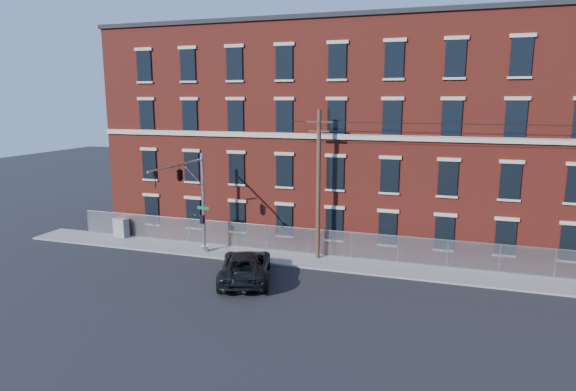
{
  "coord_description": "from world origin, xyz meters",
  "views": [
    {
      "loc": [
        10.0,
        -25.67,
        10.73
      ],
      "look_at": [
        0.39,
        4.0,
        4.65
      ],
      "focal_mm": 30.67,
      "sensor_mm": 36.0,
      "label": 1
    }
  ],
  "objects_px": {
    "utility_pole_near": "(318,182)",
    "utility_cabinet": "(121,228)",
    "pickup_truck": "(245,266)",
    "traffic_signal_mast": "(186,184)"
  },
  "relations": [
    {
      "from": "traffic_signal_mast",
      "to": "utility_cabinet",
      "type": "xyz_separation_m",
      "value": [
        -8.04,
        3.72,
        -4.52
      ]
    },
    {
      "from": "traffic_signal_mast",
      "to": "utility_pole_near",
      "type": "relative_size",
      "value": 0.7
    },
    {
      "from": "utility_pole_near",
      "to": "utility_cabinet",
      "type": "bearing_deg",
      "value": 178.91
    },
    {
      "from": "utility_pole_near",
      "to": "pickup_truck",
      "type": "relative_size",
      "value": 1.6
    },
    {
      "from": "utility_pole_near",
      "to": "pickup_truck",
      "type": "distance_m",
      "value": 7.49
    },
    {
      "from": "utility_cabinet",
      "to": "utility_pole_near",
      "type": "bearing_deg",
      "value": 10.35
    },
    {
      "from": "pickup_truck",
      "to": "utility_cabinet",
      "type": "xyz_separation_m",
      "value": [
        -12.85,
        5.4,
        -0.0
      ]
    },
    {
      "from": "traffic_signal_mast",
      "to": "utility_cabinet",
      "type": "distance_m",
      "value": 9.95
    },
    {
      "from": "utility_pole_near",
      "to": "pickup_truck",
      "type": "height_order",
      "value": "utility_pole_near"
    },
    {
      "from": "utility_pole_near",
      "to": "utility_cabinet",
      "type": "xyz_separation_m",
      "value": [
        -16.04,
        0.31,
        -4.47
      ]
    }
  ]
}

